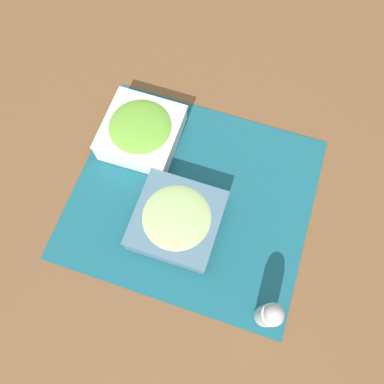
% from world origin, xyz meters
% --- Properties ---
extents(ground_plane, '(3.00, 3.00, 0.00)m').
position_xyz_m(ground_plane, '(0.00, 0.00, 0.00)').
color(ground_plane, brown).
extents(placemat, '(0.50, 0.44, 0.00)m').
position_xyz_m(placemat, '(0.00, 0.00, 0.00)').
color(placemat, '#195B6B').
rests_on(placemat, ground_plane).
extents(cucumber_bowl, '(0.17, 0.17, 0.06)m').
position_xyz_m(cucumber_bowl, '(-0.01, -0.07, 0.04)').
color(cucumber_bowl, slate).
rests_on(cucumber_bowl, placemat).
extents(lettuce_bowl, '(0.16, 0.16, 0.07)m').
position_xyz_m(lettuce_bowl, '(-0.15, 0.10, 0.04)').
color(lettuce_bowl, white).
rests_on(lettuce_bowl, placemat).
extents(pepper_shaker, '(0.04, 0.04, 0.11)m').
position_xyz_m(pepper_shaker, '(0.21, -0.19, 0.06)').
color(pepper_shaker, silver).
rests_on(pepper_shaker, placemat).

